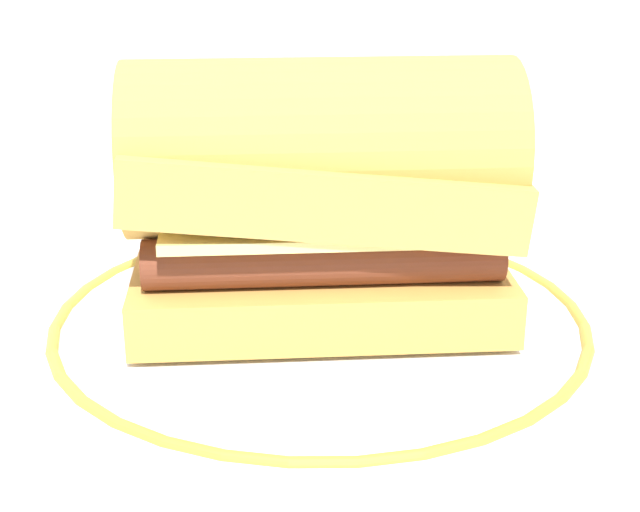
{
  "coord_description": "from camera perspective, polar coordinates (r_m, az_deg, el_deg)",
  "views": [
    {
      "loc": [
        -0.1,
        -0.39,
        0.21
      ],
      "look_at": [
        0.03,
        0.02,
        0.04
      ],
      "focal_mm": 53.89,
      "sensor_mm": 36.0,
      "label": 1
    }
  ],
  "objects": [
    {
      "name": "sausage_sandwich",
      "position": [
        0.45,
        0.0,
        3.83
      ],
      "size": [
        0.2,
        0.14,
        0.13
      ],
      "rotation": [
        0.0,
        0.0,
        -0.23
      ],
      "color": "gold",
      "rests_on": "plate"
    },
    {
      "name": "ground_plane",
      "position": [
        0.45,
        -2.15,
        -6.73
      ],
      "size": [
        1.5,
        1.5,
        0.0
      ],
      "primitive_type": "plane",
      "color": "white"
    },
    {
      "name": "butter_knife",
      "position": [
        0.67,
        10.41,
        2.79
      ],
      "size": [
        0.11,
        0.11,
        0.01
      ],
      "color": "silver",
      "rests_on": "ground_plane"
    },
    {
      "name": "plate",
      "position": [
        0.48,
        0.0,
        -4.16
      ],
      "size": [
        0.29,
        0.29,
        0.01
      ],
      "color": "white",
      "rests_on": "ground_plane"
    }
  ]
}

